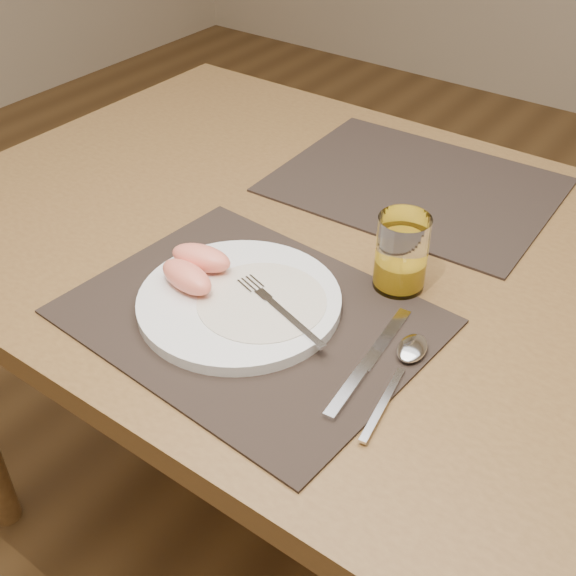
% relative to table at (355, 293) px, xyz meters
% --- Properties ---
extents(ground, '(5.00, 5.00, 0.00)m').
position_rel_table_xyz_m(ground, '(0.00, 0.00, -0.67)').
color(ground, brown).
rests_on(ground, ground).
extents(table, '(1.40, 0.90, 0.75)m').
position_rel_table_xyz_m(table, '(0.00, 0.00, 0.00)').
color(table, brown).
rests_on(table, ground).
extents(placemat_near, '(0.47, 0.38, 0.00)m').
position_rel_table_xyz_m(placemat_near, '(-0.03, -0.22, 0.09)').
color(placemat_near, '#2D231C').
rests_on(placemat_near, table).
extents(placemat_far, '(0.46, 0.37, 0.00)m').
position_rel_table_xyz_m(placemat_far, '(-0.02, 0.22, 0.09)').
color(placemat_far, '#2D231C').
rests_on(placemat_far, table).
extents(plate, '(0.27, 0.27, 0.02)m').
position_rel_table_xyz_m(plate, '(-0.05, -0.21, 0.10)').
color(plate, white).
rests_on(plate, placemat_near).
extents(plate_dressing, '(0.17, 0.17, 0.00)m').
position_rel_table_xyz_m(plate_dressing, '(-0.02, -0.20, 0.10)').
color(plate_dressing, white).
rests_on(plate_dressing, plate).
extents(fork, '(0.17, 0.07, 0.00)m').
position_rel_table_xyz_m(fork, '(-0.00, -0.20, 0.11)').
color(fork, silver).
rests_on(fork, plate).
extents(knife, '(0.04, 0.22, 0.01)m').
position_rel_table_xyz_m(knife, '(0.14, -0.22, 0.09)').
color(knife, silver).
rests_on(knife, placemat_near).
extents(spoon, '(0.05, 0.19, 0.01)m').
position_rel_table_xyz_m(spoon, '(0.18, -0.17, 0.09)').
color(spoon, silver).
rests_on(spoon, placemat_near).
extents(juice_glass, '(0.07, 0.07, 0.11)m').
position_rel_table_xyz_m(juice_glass, '(0.09, -0.05, 0.13)').
color(juice_glass, white).
rests_on(juice_glass, placemat_near).
extents(grapefruit_wedges, '(0.11, 0.10, 0.04)m').
position_rel_table_xyz_m(grapefruit_wedges, '(-0.13, -0.22, 0.12)').
color(grapefruit_wedges, '#FF8768').
rests_on(grapefruit_wedges, plate).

